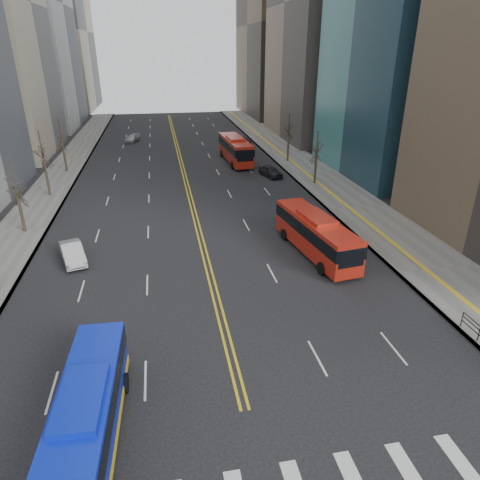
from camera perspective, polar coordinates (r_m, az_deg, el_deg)
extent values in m
cube|color=slate|center=(60.68, 9.62, 8.87)|extent=(7.00, 130.00, 0.15)
cube|color=slate|center=(58.65, -23.67, 6.63)|extent=(5.00, 130.00, 0.15)
cube|color=silver|center=(21.77, 28.36, -25.89)|extent=(0.70, 4.00, 0.01)
cube|color=gold|center=(66.84, -8.07, 10.31)|extent=(0.15, 100.00, 0.01)
cube|color=gold|center=(66.86, -7.72, 10.34)|extent=(0.15, 100.00, 0.01)
cube|color=#949496|center=(106.69, -28.39, 26.07)|extent=(20.00, 26.00, 48.00)
cube|color=#7D6956|center=(87.70, 13.09, 28.37)|extent=(20.00, 26.00, 46.00)
cube|color=gray|center=(137.44, -23.75, 24.13)|extent=(18.00, 30.00, 40.00)
cube|color=brown|center=(117.49, 5.77, 26.62)|extent=(18.00, 30.00, 42.00)
cylinder|color=black|center=(28.85, 29.24, -10.88)|extent=(0.06, 0.06, 1.00)
cylinder|color=black|center=(29.77, 27.48, -9.36)|extent=(0.06, 0.06, 1.00)
cylinder|color=#30271D|center=(44.20, -27.11, 3.05)|extent=(0.28, 0.28, 3.60)
cylinder|color=#30271D|center=(54.29, -24.30, 7.36)|extent=(0.28, 0.28, 4.00)
cylinder|color=#30271D|center=(64.73, -22.31, 10.04)|extent=(0.28, 0.28, 3.80)
cylinder|color=#30271D|center=(55.22, 10.01, 9.13)|extent=(0.28, 0.28, 3.50)
cylinder|color=#30271D|center=(66.24, 6.42, 11.93)|extent=(0.28, 0.28, 3.75)
cube|color=#0C22BD|center=(20.19, -19.88, -22.09)|extent=(2.70, 10.80, 2.51)
cube|color=black|center=(19.84, -20.10, -21.04)|extent=(2.76, 10.82, 0.91)
cube|color=#0C22BD|center=(19.27, -20.47, -19.27)|extent=(1.95, 3.82, 0.40)
cube|color=yellow|center=(20.95, -19.44, -24.11)|extent=(2.76, 10.82, 0.35)
cylinder|color=black|center=(23.61, -20.75, -17.96)|extent=(0.34, 1.01, 1.00)
cylinder|color=black|center=(23.18, -15.10, -17.96)|extent=(0.34, 1.01, 1.00)
cube|color=#AE2012|center=(35.77, 10.05, 0.73)|extent=(3.92, 10.97, 2.77)
cube|color=black|center=(35.56, 10.11, 1.54)|extent=(3.98, 11.00, 1.00)
cube|color=#AE2012|center=(35.22, 10.22, 2.95)|extent=(2.46, 3.99, 0.40)
cylinder|color=black|center=(33.06, 10.81, -3.75)|extent=(0.44, 1.03, 1.00)
cylinder|color=black|center=(34.24, 14.39, -3.08)|extent=(0.44, 1.03, 1.00)
cylinder|color=black|center=(38.55, 5.93, 0.74)|extent=(0.44, 1.03, 1.00)
cylinder|color=black|center=(39.56, 9.15, 1.19)|extent=(0.44, 1.03, 1.00)
cube|color=#AE2012|center=(65.65, -0.63, 12.00)|extent=(3.32, 12.02, 3.11)
cube|color=black|center=(65.52, -0.63, 12.50)|extent=(3.38, 12.04, 1.11)
cube|color=#AE2012|center=(65.32, -0.63, 13.42)|extent=(2.38, 4.27, 0.40)
cylinder|color=black|center=(62.06, -1.05, 9.94)|extent=(0.35, 1.01, 1.00)
cylinder|color=black|center=(62.69, 1.40, 10.09)|extent=(0.35, 1.01, 1.00)
cylinder|color=black|center=(69.31, -2.46, 11.44)|extent=(0.35, 1.01, 1.00)
cylinder|color=black|center=(69.87, -0.24, 11.56)|extent=(0.35, 1.01, 1.00)
imported|color=silver|center=(36.88, -21.42, -1.62)|extent=(2.84, 4.75, 1.48)
imported|color=black|center=(58.13, 4.09, 9.14)|extent=(2.86, 4.60, 1.46)
imported|color=#ADAEB3|center=(83.25, -14.17, 12.99)|extent=(3.09, 4.59, 1.23)
imported|color=black|center=(79.73, 0.32, 13.22)|extent=(3.03, 4.71, 1.21)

